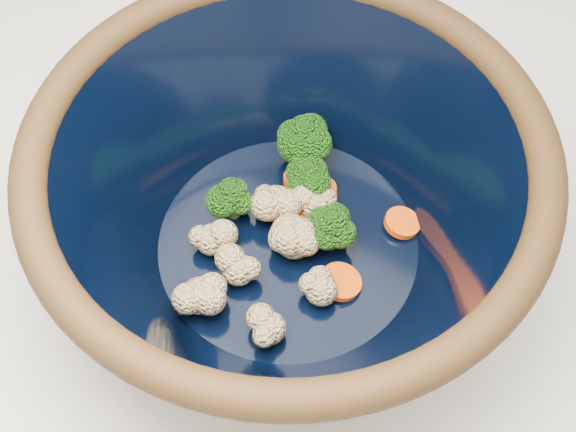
% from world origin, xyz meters
% --- Properties ---
extents(mixing_bowl, '(0.38, 0.38, 0.17)m').
position_xyz_m(mixing_bowl, '(-0.08, 0.11, 0.99)').
color(mixing_bowl, black).
rests_on(mixing_bowl, counter).
extents(vegetable_pile, '(0.15, 0.20, 0.05)m').
position_xyz_m(vegetable_pile, '(-0.09, 0.13, 0.96)').
color(vegetable_pile, '#608442').
rests_on(vegetable_pile, mixing_bowl).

